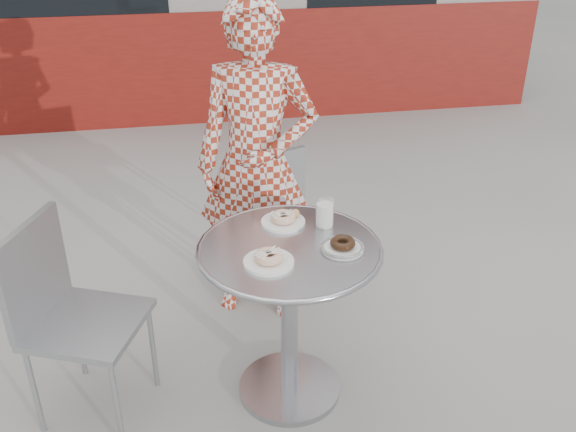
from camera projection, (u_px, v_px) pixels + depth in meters
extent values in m
plane|color=#A8A6A0|center=(292.00, 391.00, 2.87)|extent=(60.00, 60.00, 0.00)
cube|color=maroon|center=(219.00, 66.00, 5.83)|extent=(6.02, 0.20, 1.00)
cylinder|color=#BCBCC1|center=(289.00, 387.00, 2.87)|extent=(0.45, 0.45, 0.03)
cylinder|color=#BCBCC1|center=(289.00, 323.00, 2.70)|extent=(0.07, 0.07, 0.72)
cylinder|color=#BCBCC1|center=(290.00, 249.00, 2.53)|extent=(0.72, 0.72, 0.02)
torus|color=#BCBCC1|center=(290.00, 249.00, 2.53)|extent=(0.74, 0.74, 0.02)
cube|color=#9C9FA3|center=(256.00, 209.00, 3.53)|extent=(0.50, 0.50, 0.03)
cube|color=#9C9FA3|center=(272.00, 188.00, 3.30)|extent=(0.37, 0.16, 0.39)
cube|color=#9C9FA3|center=(88.00, 324.00, 2.58)|extent=(0.54, 0.54, 0.03)
cube|color=#9C9FA3|center=(34.00, 272.00, 2.51)|extent=(0.19, 0.40, 0.42)
imported|color=maroon|center=(257.00, 165.00, 3.09)|extent=(0.67, 0.54, 1.61)
cylinder|color=white|center=(283.00, 222.00, 2.69)|extent=(0.19, 0.19, 0.01)
torus|color=#D78252|center=(283.00, 217.00, 2.68)|extent=(0.11, 0.11, 0.04)
sphere|color=#B77A3F|center=(295.00, 213.00, 2.71)|extent=(0.04, 0.04, 0.04)
cylinder|color=white|center=(269.00, 262.00, 2.42)|extent=(0.19, 0.19, 0.01)
torus|color=#D78252|center=(269.00, 256.00, 2.40)|extent=(0.11, 0.11, 0.04)
cylinder|color=white|center=(342.00, 248.00, 2.51)|extent=(0.17, 0.17, 0.01)
torus|color=black|center=(343.00, 243.00, 2.50)|extent=(0.10, 0.10, 0.03)
torus|color=black|center=(342.00, 247.00, 2.51)|extent=(0.17, 0.17, 0.01)
cylinder|color=white|center=(325.00, 215.00, 2.65)|extent=(0.07, 0.07, 0.10)
cylinder|color=white|center=(325.00, 213.00, 2.65)|extent=(0.08, 0.08, 0.12)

